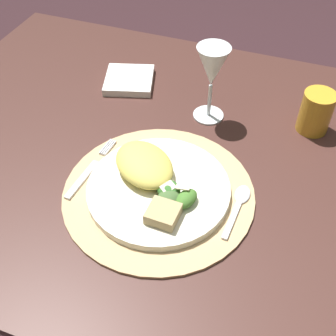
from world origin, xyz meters
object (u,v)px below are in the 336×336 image
(spoon, at_px, (239,202))
(amber_tumbler, at_px, (316,112))
(dining_table, at_px, (211,202))
(fork, at_px, (89,171))
(dinner_plate, at_px, (159,189))
(wine_glass, at_px, (212,70))
(napkin, at_px, (129,80))

(spoon, bearing_deg, amber_tumbler, 69.76)
(dining_table, relative_size, fork, 7.97)
(dinner_plate, height_order, fork, dinner_plate)
(amber_tumbler, bearing_deg, dining_table, -133.82)
(amber_tumbler, bearing_deg, wine_glass, -171.20)
(dining_table, height_order, amber_tumbler, amber_tumbler)
(dinner_plate, xyz_separation_m, fork, (-0.14, 0.00, -0.01))
(wine_glass, distance_m, amber_tumbler, 0.23)
(napkin, bearing_deg, dinner_plate, -57.82)
(dinner_plate, bearing_deg, wine_glass, 85.02)
(dining_table, height_order, fork, fork)
(fork, bearing_deg, dinner_plate, -1.01)
(fork, bearing_deg, napkin, 99.17)
(dining_table, bearing_deg, amber_tumbler, 46.18)
(dining_table, bearing_deg, spoon, -52.36)
(spoon, bearing_deg, wine_glass, 118.72)
(fork, relative_size, amber_tumbler, 1.91)
(spoon, bearing_deg, fork, -175.46)
(amber_tumbler, bearing_deg, dinner_plate, -130.24)
(dining_table, relative_size, dinner_plate, 5.22)
(wine_glass, bearing_deg, dinner_plate, -94.98)
(dining_table, height_order, spoon, spoon)
(fork, relative_size, napkin, 1.49)
(spoon, bearing_deg, dining_table, 127.64)
(dinner_plate, distance_m, fork, 0.14)
(fork, distance_m, amber_tumbler, 0.47)
(dining_table, relative_size, wine_glass, 8.08)
(fork, bearing_deg, dining_table, 26.79)
(spoon, height_order, amber_tumbler, amber_tumbler)
(fork, xyz_separation_m, napkin, (-0.05, 0.30, 0.00))
(dinner_plate, height_order, spoon, dinner_plate)
(dinner_plate, xyz_separation_m, amber_tumbler, (0.24, 0.28, 0.03))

